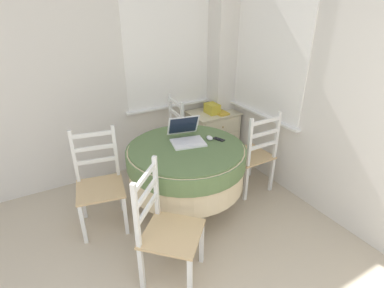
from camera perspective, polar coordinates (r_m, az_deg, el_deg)
corner_room_shell at (r=2.75m, az=4.11°, el=10.54°), size 4.56×5.06×2.55m
round_dining_table at (r=2.92m, az=-1.11°, el=-3.61°), size 1.15×1.15×0.74m
laptop at (r=2.92m, az=-1.07°, el=1.46°), size 0.38×0.40×0.23m
computer_mouse at (r=2.96m, az=3.37°, el=1.16°), size 0.05×0.08×0.04m
cell_phone at (r=2.98m, az=5.12°, el=0.92°), size 0.09×0.13×0.01m
dining_chair_near_back_window at (r=3.69m, az=-4.92°, el=0.88°), size 0.45×0.45×0.96m
dining_chair_near_right_window at (r=3.38m, az=11.51°, el=-2.03°), size 0.43×0.43×0.96m
dining_chair_camera_near at (r=2.34m, az=-4.98°, el=-16.00°), size 0.60×0.60×0.96m
dining_chair_left_flank at (r=2.95m, az=-17.18°, el=-7.25°), size 0.50×0.50×0.96m
corner_cabinet at (r=4.07m, az=3.92°, el=1.65°), size 0.61×0.48×0.67m
storage_box at (r=3.89m, az=3.85°, el=6.75°), size 0.14×0.19×0.13m
book_on_cabinet at (r=3.92m, az=5.38°, el=6.05°), size 0.14×0.25×0.02m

